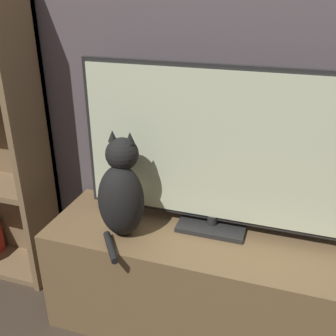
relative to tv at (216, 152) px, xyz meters
name	(u,v)px	position (x,y,z in m)	size (l,w,h in m)	color
wall_back	(237,23)	(0.02, 0.19, 0.46)	(4.80, 0.05, 2.60)	#564C51
tv_stand	(209,285)	(0.02, -0.08, -0.60)	(1.40, 0.44, 0.49)	brown
tv	(216,152)	(0.00, 0.00, 0.00)	(1.11, 0.17, 0.69)	black
cat	(122,193)	(-0.34, -0.15, -0.16)	(0.19, 0.31, 0.44)	black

